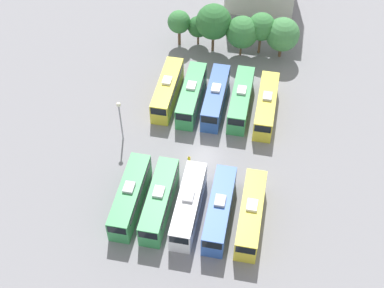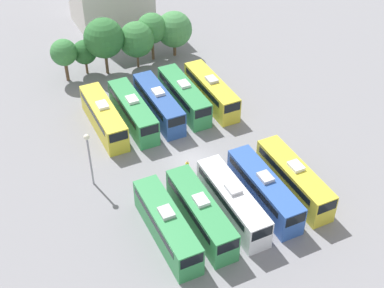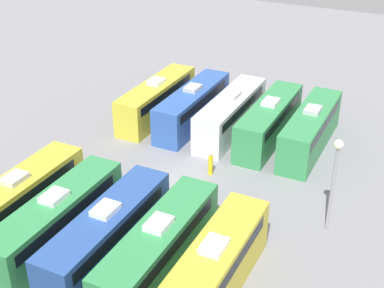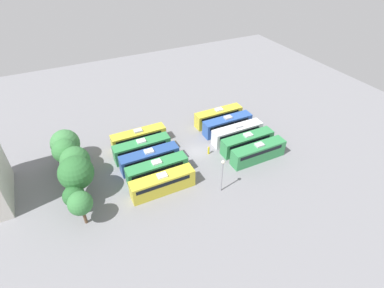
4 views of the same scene
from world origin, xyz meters
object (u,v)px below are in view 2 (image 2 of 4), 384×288
Objects in this scene: light_pole at (89,150)px; tree_2 at (104,38)px; worker_person at (187,168)px; tree_4 at (152,28)px; bus_4 at (294,178)px; bus_6 at (133,111)px; tree_1 at (85,52)px; tree_3 at (136,39)px; bus_2 at (232,201)px; bus_8 at (184,95)px; tree_5 at (174,29)px; bus_3 at (264,189)px; bus_7 at (159,103)px; bus_9 at (211,91)px; bus_5 at (104,116)px; bus_1 at (201,212)px.

tree_2 reaches higher than light_pole.
worker_person is 0.26× the size of tree_4.
bus_6 is at bearing 119.89° from bus_4.
tree_3 reaches higher than tree_1.
bus_8 is at bearing 79.18° from bus_2.
tree_5 is (0.81, 31.47, 2.31)m from bus_4.
tree_4 is (4.80, 31.93, 3.04)m from bus_2.
bus_3 is 1.00× the size of bus_8.
bus_6 is (-6.93, 18.43, 0.00)m from bus_3.
bus_7 is 1.60× the size of tree_3.
tree_3 is (6.98, -1.49, 1.03)m from tree_1.
bus_9 is 13.64m from tree_3.
tree_5 is (8.07, 31.64, 2.31)m from bus_2.
bus_8 is 1.60× the size of tree_3.
bus_3 is at bearing -92.09° from tree_4.
bus_8 is 13.39m from tree_4.
light_pole is (-11.09, -8.50, 2.74)m from bus_7.
bus_3 is at bearing -60.97° from bus_5.
bus_6 and bus_8 have the same top height.
bus_3 and bus_6 have the same top height.
tree_4 is (11.61, 13.01, 3.04)m from bus_5.
tree_1 is at bearing 104.88° from bus_3.
bus_3 is 30.86m from tree_3.
tree_5 is (11.36, 13.12, 2.31)m from bus_6.
bus_8 is at bearing -95.17° from tree_4.
bus_4 is 34.40m from tree_1.
bus_1 is at bearing -90.55° from bus_6.
bus_2 and bus_6 have the same top height.
tree_1 is at bearing 155.02° from tree_2.
bus_2 is at bearing -93.81° from tree_3.
bus_3 reaches higher than worker_person.
bus_6 is at bearing -113.51° from tree_3.
worker_person is (5.41, -11.60, -0.96)m from bus_5.
bus_8 is at bearing 0.12° from bus_5.
tree_2 reaches higher than bus_4.
bus_2 is 31.40m from tree_2.
worker_person is at bearing -127.77° from bus_9.
bus_1 is at bearing -110.02° from tree_5.
bus_4 is 32.60m from tree_2.
tree_2 is (4.44, 12.19, 3.53)m from bus_5.
bus_9 is (7.19, 18.41, 0.00)m from bus_2.
bus_7 is (-3.53, 18.61, 0.00)m from bus_3.
bus_2 is at bearing -79.10° from worker_person.
tree_5 is (3.27, -0.29, -0.73)m from tree_4.
bus_1 is 1.34× the size of tree_2.
tree_4 is (7.17, 0.82, -0.49)m from tree_2.
worker_person is (-5.03, -11.62, -0.96)m from bus_8.
bus_6 is 6.92m from bus_8.
bus_5 is 19.71m from tree_5.
worker_person is 0.22× the size of tree_2.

